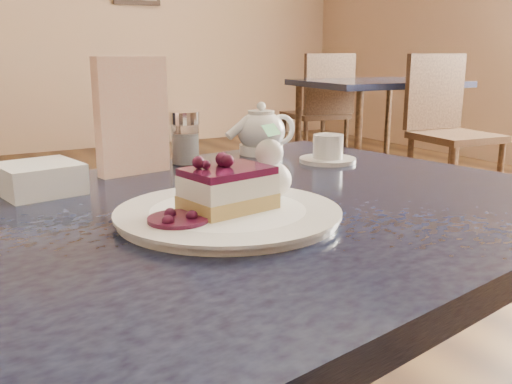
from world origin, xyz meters
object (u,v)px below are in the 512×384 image
main_table (208,262)px  tea_set (274,137)px  cheesecake_slice (228,189)px  bg_table_far_right (372,178)px  dessert_plate (228,214)px

main_table → tea_set: (0.30, 0.31, 0.11)m
main_table → cheesecake_slice: (0.01, -0.04, 0.11)m
tea_set → bg_table_far_right: tea_set is taller
main_table → bg_table_far_right: 3.17m
cheesecake_slice → bg_table_far_right: size_ratio=0.07×
dessert_plate → cheesecake_slice: bearing=180.0°
cheesecake_slice → main_table: bearing=90.0°
cheesecake_slice → bg_table_far_right: 3.22m
main_table → bg_table_far_right: size_ratio=0.69×
cheesecake_slice → bg_table_far_right: (2.24, 2.21, -0.65)m
dessert_plate → bg_table_far_right: bearing=44.6°
main_table → dessert_plate: 0.09m
main_table → tea_set: size_ratio=4.83×
dessert_plate → bg_table_far_right: 3.21m
cheesecake_slice → bg_table_far_right: cheesecake_slice is taller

